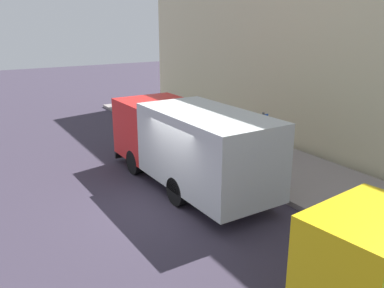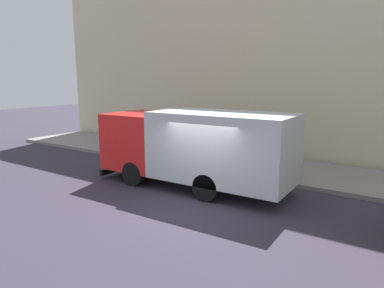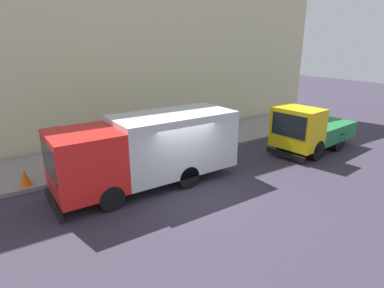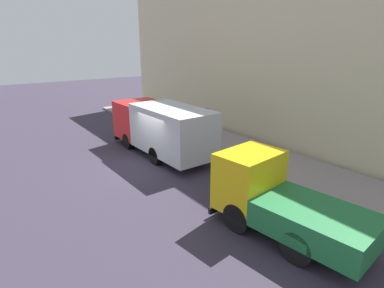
{
  "view_description": "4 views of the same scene",
  "coord_description": "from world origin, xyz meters",
  "views": [
    {
      "loc": [
        -5.36,
        -10.04,
        5.46
      ],
      "look_at": [
        1.07,
        0.61,
        1.61
      ],
      "focal_mm": 37.76,
      "sensor_mm": 36.0,
      "label": 1
    },
    {
      "loc": [
        -9.01,
        -5.65,
        3.88
      ],
      "look_at": [
        1.54,
        1.4,
        1.5
      ],
      "focal_mm": 32.28,
      "sensor_mm": 36.0,
      "label": 2
    },
    {
      "loc": [
        -9.46,
        5.92,
        5.47
      ],
      "look_at": [
        0.93,
        -0.83,
        1.44
      ],
      "focal_mm": 29.54,
      "sensor_mm": 36.0,
      "label": 3
    },
    {
      "loc": [
        -7.15,
        -13.37,
        5.92
      ],
      "look_at": [
        1.53,
        -1.33,
        1.12
      ],
      "focal_mm": 29.49,
      "sensor_mm": 36.0,
      "label": 4
    }
  ],
  "objects": [
    {
      "name": "street_sign_post",
      "position": [
        3.34,
        -0.17,
        1.57
      ],
      "size": [
        0.44,
        0.08,
        2.37
      ],
      "color": "#4C5156",
      "rests_on": "sidewalk"
    },
    {
      "name": "building_facade",
      "position": [
        7.42,
        0.0,
        5.48
      ],
      "size": [
        0.5,
        30.0,
        10.96
      ],
      "primitive_type": "cube",
      "color": "beige",
      "rests_on": "ground"
    },
    {
      "name": "small_flatbed_truck",
      "position": [
        0.36,
        -7.66,
        1.15
      ],
      "size": [
        2.76,
        5.24,
        2.44
      ],
      "rotation": [
        0.0,
        0.0,
        0.12
      ],
      "color": "yellow",
      "rests_on": "ground"
    },
    {
      "name": "traffic_cone_orange",
      "position": [
        3.38,
        5.25,
        0.5
      ],
      "size": [
        0.47,
        0.47,
        0.67
      ],
      "primitive_type": "cone",
      "color": "orange",
      "rests_on": "sidewalk"
    },
    {
      "name": "pedestrian_walking",
      "position": [
        3.71,
        2.43,
        1.06
      ],
      "size": [
        0.47,
        0.47,
        1.69
      ],
      "rotation": [
        0.0,
        0.0,
        2.52
      ],
      "color": "#4D3556",
      "rests_on": "sidewalk"
    },
    {
      "name": "ground",
      "position": [
        0.0,
        0.0,
        0.0
      ],
      "size": [
        80.0,
        80.0,
        0.0
      ],
      "primitive_type": "plane",
      "color": "#372F3F"
    },
    {
      "name": "large_utility_truck",
      "position": [
        1.17,
        1.02,
        1.56
      ],
      "size": [
        2.59,
        7.29,
        2.78
      ],
      "rotation": [
        0.0,
        0.0,
        0.02
      ],
      "color": "red",
      "rests_on": "ground"
    },
    {
      "name": "sidewalk",
      "position": [
        4.96,
        0.0,
        0.08
      ],
      "size": [
        3.92,
        30.0,
        0.17
      ],
      "primitive_type": "cube",
      "color": "gray",
      "rests_on": "ground"
    }
  ]
}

